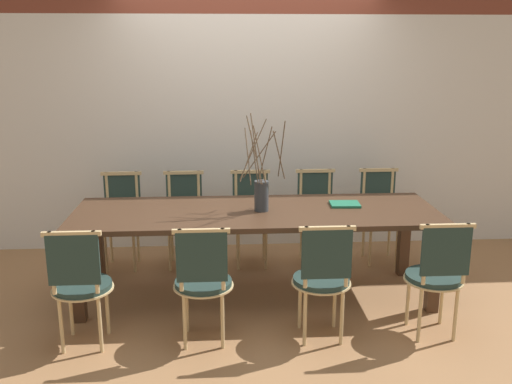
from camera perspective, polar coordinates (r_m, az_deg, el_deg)
The scene contains 14 objects.
ground_plane at distance 4.79m, azimuth 0.00°, elevation -10.29°, with size 16.00×16.00×0.00m, color #9E7047.
wall_rear at distance 5.64m, azimuth -0.83°, elevation 10.35°, with size 12.00×0.06×3.20m.
dining_table at distance 4.56m, azimuth 0.00°, elevation -2.84°, with size 2.89×0.94×0.73m.
chair_near_leftend at distance 4.02m, azimuth -17.16°, elevation -8.58°, with size 0.41×0.41×0.87m.
chair_near_left at distance 3.91m, azimuth -5.32°, elevation -8.64°, with size 0.41×0.41×0.87m.
chair_near_center at distance 3.96m, azimuth 6.67°, elevation -8.33°, with size 0.41×0.41×0.87m.
chair_near_right at distance 4.18m, azimuth 17.62°, elevation -7.73°, with size 0.41×0.41×0.87m.
chair_far_leftend at distance 5.39m, azimuth -13.32°, elevation -2.39°, with size 0.41×0.41×0.87m.
chair_far_left at distance 5.33m, azimuth -7.21°, elevation -2.32°, with size 0.41×0.41×0.87m.
chair_far_center at distance 5.32m, azimuth -0.49°, elevation -2.22°, with size 0.41×0.41×0.87m.
chair_far_right at distance 5.39m, azimuth 6.07°, elevation -2.09°, with size 0.41×0.41×0.87m.
chair_far_rightend at distance 5.52m, azimuth 12.30°, elevation -1.94°, with size 0.41×0.41×0.87m.
vase_centerpiece at distance 4.48m, azimuth 0.54°, elevation 0.03°, with size 0.37×0.37×0.77m.
book_stack at distance 4.72m, azimuth 8.87°, elevation -1.21°, with size 0.25×0.20×0.02m.
Camera 1 is at (-0.27, -4.34, 2.01)m, focal length 40.00 mm.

